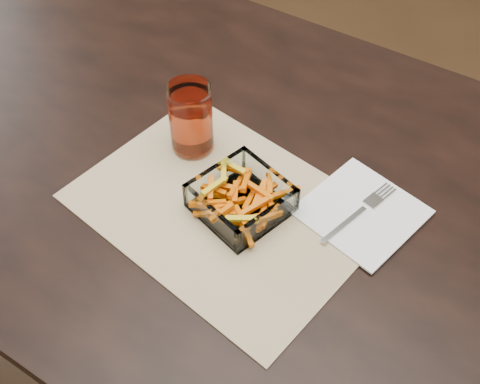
% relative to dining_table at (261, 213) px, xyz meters
% --- Properties ---
extents(dining_table, '(1.60, 0.90, 0.75)m').
position_rel_dining_table_xyz_m(dining_table, '(0.00, 0.00, 0.00)').
color(dining_table, black).
rests_on(dining_table, ground).
extents(placemat, '(0.49, 0.39, 0.00)m').
position_rel_dining_table_xyz_m(placemat, '(-0.02, -0.09, 0.09)').
color(placemat, tan).
rests_on(placemat, dining_table).
extents(glass_bowl, '(0.16, 0.16, 0.05)m').
position_rel_dining_table_xyz_m(glass_bowl, '(0.00, -0.07, 0.11)').
color(glass_bowl, white).
rests_on(glass_bowl, placemat).
extents(tumbler, '(0.07, 0.07, 0.13)m').
position_rel_dining_table_xyz_m(tumbler, '(-0.14, -0.00, 0.15)').
color(tumbler, white).
rests_on(tumbler, placemat).
extents(napkin, '(0.20, 0.20, 0.00)m').
position_rel_dining_table_xyz_m(napkin, '(0.17, 0.02, 0.09)').
color(napkin, white).
rests_on(napkin, placemat).
extents(fork, '(0.06, 0.17, 0.00)m').
position_rel_dining_table_xyz_m(fork, '(0.17, 0.02, 0.10)').
color(fork, silver).
rests_on(fork, napkin).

